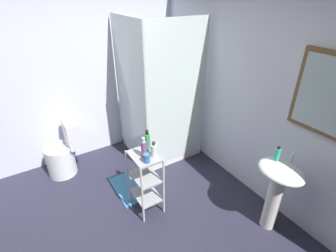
# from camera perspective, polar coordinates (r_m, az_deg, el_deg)

# --- Properties ---
(ground_plane) EXTENTS (4.20, 4.20, 0.02)m
(ground_plane) POSITION_cam_1_polar(r_m,az_deg,el_deg) (2.87, -11.85, -25.41)
(ground_plane) COLOR #272638
(wall_back) EXTENTS (4.20, 0.14, 2.50)m
(wall_back) POSITION_cam_1_polar(r_m,az_deg,el_deg) (2.98, 20.57, 6.69)
(wall_back) COLOR silver
(wall_back) RESTS_ON ground_plane
(wall_left) EXTENTS (0.10, 4.20, 2.50)m
(wall_left) POSITION_cam_1_polar(r_m,az_deg,el_deg) (3.68, -24.72, 9.92)
(wall_left) COLOR silver
(wall_left) RESTS_ON ground_plane
(shower_stall) EXTENTS (0.92, 0.92, 2.00)m
(shower_stall) POSITION_cam_1_polar(r_m,az_deg,el_deg) (3.75, -2.33, -0.17)
(shower_stall) COLOR white
(shower_stall) RESTS_ON ground_plane
(pedestal_sink) EXTENTS (0.46, 0.37, 0.81)m
(pedestal_sink) POSITION_cam_1_polar(r_m,az_deg,el_deg) (2.78, 23.51, -12.00)
(pedestal_sink) COLOR white
(pedestal_sink) RESTS_ON ground_plane
(sink_faucet) EXTENTS (0.03, 0.03, 0.10)m
(sink_faucet) POSITION_cam_1_polar(r_m,az_deg,el_deg) (2.71, 26.18, -6.41)
(sink_faucet) COLOR silver
(sink_faucet) RESTS_ON pedestal_sink
(toilet) EXTENTS (0.37, 0.49, 0.76)m
(toilet) POSITION_cam_1_polar(r_m,az_deg,el_deg) (3.72, -22.51, -5.65)
(toilet) COLOR white
(toilet) RESTS_ON ground_plane
(storage_cart) EXTENTS (0.38, 0.28, 0.74)m
(storage_cart) POSITION_cam_1_polar(r_m,az_deg,el_deg) (2.87, -5.17, -11.55)
(storage_cart) COLOR silver
(storage_cart) RESTS_ON ground_plane
(hand_soap_bottle) EXTENTS (0.05, 0.05, 0.15)m
(hand_soap_bottle) POSITION_cam_1_polar(r_m,az_deg,el_deg) (2.67, 23.48, -5.80)
(hand_soap_bottle) COLOR #2DBC99
(hand_soap_bottle) RESTS_ON pedestal_sink
(lotion_bottle_white) EXTENTS (0.06, 0.06, 0.18)m
(lotion_bottle_white) POSITION_cam_1_polar(r_m,az_deg,el_deg) (2.61, -3.22, -5.50)
(lotion_bottle_white) COLOR white
(lotion_bottle_white) RESTS_ON storage_cart
(conditioner_bottle_purple) EXTENTS (0.06, 0.06, 0.23)m
(conditioner_bottle_purple) POSITION_cam_1_polar(r_m,az_deg,el_deg) (2.60, -5.48, -5.13)
(conditioner_bottle_purple) COLOR #86499E
(conditioner_bottle_purple) RESTS_ON storage_cart
(body_wash_bottle_green) EXTENTS (0.06, 0.06, 0.24)m
(body_wash_bottle_green) POSITION_cam_1_polar(r_m,az_deg,el_deg) (2.71, -4.69, -3.45)
(body_wash_bottle_green) COLOR #349551
(body_wash_bottle_green) RESTS_ON storage_cart
(rinse_cup) EXTENTS (0.06, 0.06, 0.10)m
(rinse_cup) POSITION_cam_1_polar(r_m,az_deg,el_deg) (2.55, -4.85, -7.27)
(rinse_cup) COLOR #3870B2
(rinse_cup) RESTS_ON storage_cart
(bath_mat) EXTENTS (0.60, 0.40, 0.02)m
(bath_mat) POSITION_cam_1_polar(r_m,az_deg,el_deg) (3.41, -8.34, -13.48)
(bath_mat) COLOR teal
(bath_mat) RESTS_ON ground_plane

